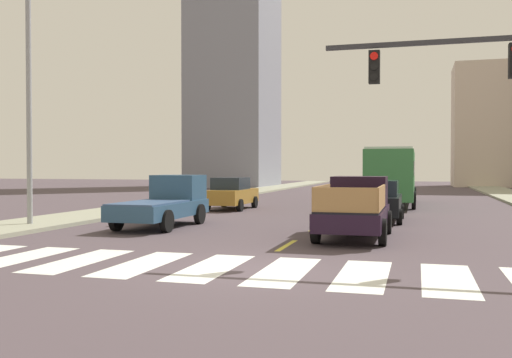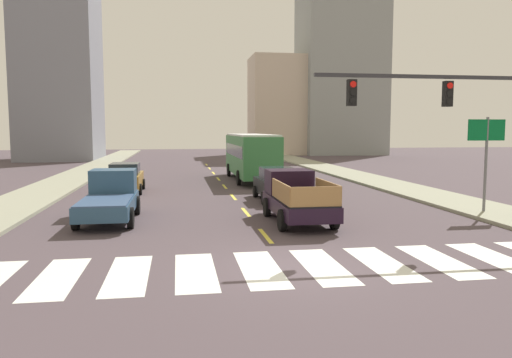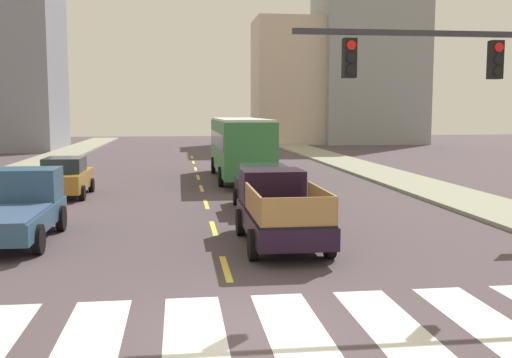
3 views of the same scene
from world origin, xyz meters
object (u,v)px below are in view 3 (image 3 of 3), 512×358
object	(u,v)px
pickup_stakebed	(279,210)
pickup_dark	(19,208)
city_bus	(240,144)
sedan_mid	(65,177)
sedan_near_left	(263,187)

from	to	relation	value
pickup_stakebed	pickup_dark	bearing A→B (deg)	169.20
city_bus	sedan_mid	xyz separation A→B (m)	(-8.22, -5.52, -1.09)
pickup_stakebed	city_bus	xyz separation A→B (m)	(0.51, 15.85, 1.02)
sedan_mid	city_bus	bearing A→B (deg)	32.16
city_bus	pickup_stakebed	bearing A→B (deg)	-89.67
pickup_dark	pickup_stakebed	bearing A→B (deg)	-10.54
pickup_dark	sedan_near_left	xyz separation A→B (m)	(7.80, 4.22, -0.06)
sedan_near_left	sedan_mid	bearing A→B (deg)	151.01
pickup_dark	sedan_near_left	world-z (taller)	pickup_dark
pickup_stakebed	pickup_dark	xyz separation A→B (m)	(-7.43, 1.41, -0.02)
sedan_mid	pickup_stakebed	bearing A→B (deg)	-54.98
pickup_stakebed	sedan_mid	size ratio (longest dim) A/B	1.18
pickup_dark	sedan_near_left	size ratio (longest dim) A/B	1.18
pickup_stakebed	sedan_mid	xyz separation A→B (m)	(-7.71, 10.33, -0.08)
city_bus	sedan_mid	bearing A→B (deg)	-143.96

